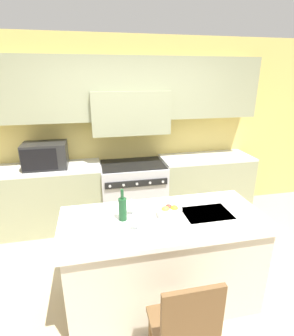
% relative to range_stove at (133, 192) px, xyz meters
% --- Properties ---
extents(ground_plane, '(10.00, 10.00, 0.00)m').
position_rel_range_stove_xyz_m(ground_plane, '(0.00, -1.69, -0.46)').
color(ground_plane, tan).
extents(back_cabinetry, '(10.00, 0.46, 2.70)m').
position_rel_range_stove_xyz_m(back_cabinetry, '(0.00, 0.27, 1.15)').
color(back_cabinetry, '#DBC166').
rests_on(back_cabinetry, ground_plane).
extents(back_counter, '(3.80, 0.62, 0.94)m').
position_rel_range_stove_xyz_m(back_counter, '(0.00, 0.02, 0.01)').
color(back_counter, gray).
rests_on(back_counter, ground_plane).
extents(range_stove, '(0.95, 0.70, 0.92)m').
position_rel_range_stove_xyz_m(range_stove, '(0.00, 0.00, 0.00)').
color(range_stove, '#B7B7BC').
rests_on(range_stove, ground_plane).
extents(microwave, '(0.57, 0.40, 0.35)m').
position_rel_range_stove_xyz_m(microwave, '(-1.20, 0.02, 0.66)').
color(microwave, black).
rests_on(microwave, back_counter).
extents(kitchen_island, '(1.87, 0.83, 0.93)m').
position_rel_range_stove_xyz_m(kitchen_island, '(0.03, -1.62, 0.01)').
color(kitchen_island, beige).
rests_on(kitchen_island, ground_plane).
extents(island_chair, '(0.42, 0.40, 0.98)m').
position_rel_range_stove_xyz_m(island_chair, '(-0.04, -2.42, 0.10)').
color(island_chair, brown).
rests_on(island_chair, ground_plane).
extents(wine_bottle, '(0.07, 0.07, 0.30)m').
position_rel_range_stove_xyz_m(wine_bottle, '(-0.34, -1.58, 0.59)').
color(wine_bottle, '#194723').
rests_on(wine_bottle, kitchen_island).
extents(wine_glass_near, '(0.08, 0.08, 0.16)m').
position_rel_range_stove_xyz_m(wine_glass_near, '(-0.25, -1.76, 0.58)').
color(wine_glass_near, white).
rests_on(wine_glass_near, kitchen_island).
extents(wine_glass_far, '(0.08, 0.08, 0.16)m').
position_rel_range_stove_xyz_m(wine_glass_far, '(-0.25, -1.49, 0.58)').
color(wine_glass_far, white).
rests_on(wine_glass_far, kitchen_island).
extents(fruit_bowl, '(0.23, 0.23, 0.10)m').
position_rel_range_stove_xyz_m(fruit_bowl, '(0.09, -1.60, 0.52)').
color(fruit_bowl, silver).
rests_on(fruit_bowl, kitchen_island).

